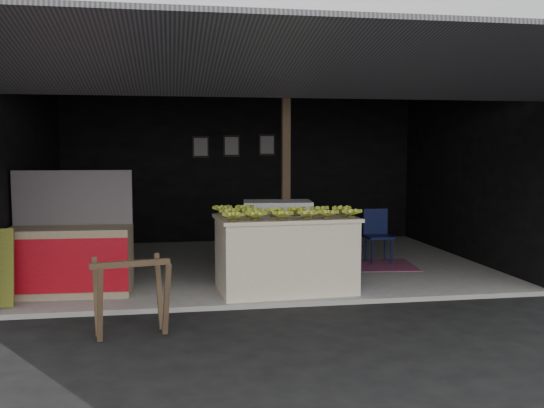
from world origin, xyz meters
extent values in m
plane|color=black|center=(0.00, 0.00, 0.00)|extent=(80.00, 80.00, 0.00)
cube|color=gray|center=(0.00, 2.50, 0.03)|extent=(7.00, 5.00, 0.06)
cube|color=black|center=(0.00, 5.00, 1.51)|extent=(7.00, 0.15, 2.90)
cube|color=black|center=(-3.50, 2.50, 1.51)|extent=(0.15, 5.00, 2.90)
cube|color=black|center=(3.50, 2.50, 1.51)|extent=(0.15, 5.00, 2.90)
cube|color=#232326|center=(0.00, 2.50, 2.96)|extent=(7.20, 5.20, 0.12)
cube|color=#232326|center=(0.00, -0.95, 2.73)|extent=(7.40, 2.47, 0.48)
cube|color=brown|center=(0.30, 1.90, 1.49)|extent=(0.12, 0.12, 2.85)
cube|color=white|center=(0.05, 0.62, 0.52)|extent=(1.73, 1.10, 0.92)
cube|color=white|center=(0.05, 0.62, 1.00)|extent=(1.80, 1.16, 0.04)
cube|color=white|center=(0.12, 1.60, 0.60)|extent=(1.03, 0.75, 1.07)
cube|color=navy|center=(0.12, 1.26, 0.65)|extent=(0.75, 0.10, 0.32)
cube|color=#B21414|center=(0.12, 1.26, 0.27)|extent=(0.48, 0.07, 0.11)
cube|color=#998466|center=(-2.65, 0.88, 0.48)|extent=(1.53, 0.72, 0.84)
cube|color=#AD0B17|center=(-2.65, 0.54, 0.48)|extent=(1.50, 0.09, 0.66)
cube|color=white|center=(-2.65, 0.53, 0.48)|extent=(0.51, 0.03, 0.17)
cube|color=#1A224E|center=(-2.65, 1.16, 1.25)|extent=(1.50, 0.12, 0.70)
cube|color=brown|center=(-2.07, -1.08, 0.40)|extent=(0.11, 0.30, 0.77)
cube|color=brown|center=(-1.45, -0.95, 0.40)|extent=(0.11, 0.30, 0.77)
cube|color=brown|center=(-2.15, -0.71, 0.40)|extent=(0.11, 0.30, 0.77)
cube|color=brown|center=(-1.53, -0.58, 0.40)|extent=(0.11, 0.30, 0.77)
cube|color=brown|center=(-1.80, -0.83, 0.74)|extent=(0.78, 0.22, 0.06)
cylinder|color=#110D97|center=(0.91, 0.71, 0.32)|extent=(0.35, 0.35, 0.51)
cylinder|color=#0A1039|center=(1.70, 2.05, 0.27)|extent=(0.03, 0.03, 0.42)
cylinder|color=#0A1039|center=(2.03, 2.04, 0.27)|extent=(0.03, 0.03, 0.42)
cylinder|color=#0A1039|center=(1.71, 2.37, 0.27)|extent=(0.03, 0.03, 0.42)
cylinder|color=#0A1039|center=(2.03, 2.37, 0.27)|extent=(0.03, 0.03, 0.42)
cube|color=#0A1039|center=(1.87, 2.21, 0.48)|extent=(0.41, 0.41, 0.04)
cube|color=#0A1039|center=(1.87, 2.39, 0.70)|extent=(0.40, 0.05, 0.43)
cube|color=maroon|center=(1.60, 2.03, 0.07)|extent=(1.61, 1.17, 0.01)
cube|color=black|center=(-0.80, 4.90, 1.91)|extent=(0.32, 0.03, 0.42)
cube|color=#4C4C59|center=(-0.80, 4.88, 1.91)|extent=(0.26, 0.02, 0.34)
cube|color=black|center=(-0.20, 4.90, 1.93)|extent=(0.32, 0.03, 0.42)
cube|color=#4C4C59|center=(-0.20, 4.88, 1.93)|extent=(0.26, 0.02, 0.34)
cube|color=black|center=(0.50, 4.90, 1.95)|extent=(0.32, 0.03, 0.42)
cube|color=#4C4C59|center=(0.50, 4.88, 1.95)|extent=(0.26, 0.02, 0.34)
camera|label=1|loc=(-1.40, -6.92, 1.89)|focal=40.00mm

